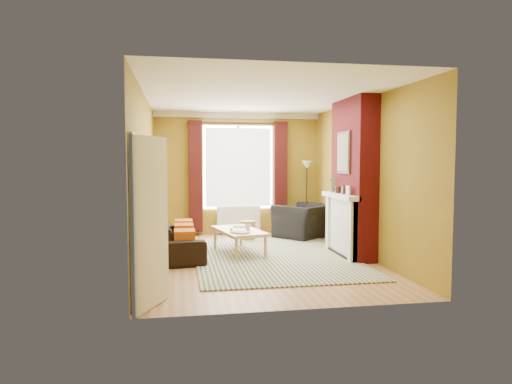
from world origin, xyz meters
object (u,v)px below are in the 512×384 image
sofa (176,239)px  coffee_table (239,232)px  floor_lamp (307,176)px  wicker_stool (248,230)px  armchair (304,221)px

sofa → coffee_table: (1.14, -0.01, 0.10)m
sofa → floor_lamp: floor_lamp is taller
coffee_table → wicker_stool: size_ratio=3.32×
coffee_table → wicker_stool: (0.38, 1.40, -0.19)m
sofa → armchair: (2.78, 1.49, 0.07)m
wicker_stool → floor_lamp: bearing=19.5°
sofa → coffee_table: sofa is taller
coffee_table → armchair: bearing=29.6°
coffee_table → sofa: bearing=166.9°
coffee_table → floor_lamp: size_ratio=0.85×
armchair → floor_lamp: 1.08m
sofa → floor_lamp: size_ratio=1.20×
floor_lamp → sofa: bearing=-147.3°
sofa → coffee_table: bearing=-96.2°
sofa → coffee_table: size_ratio=1.41×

